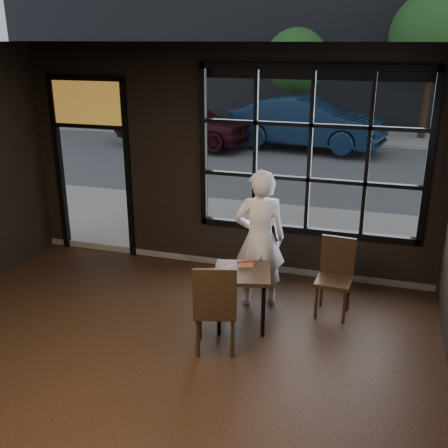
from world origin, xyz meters
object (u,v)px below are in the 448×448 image
(chair_near, at_px, (215,305))
(man, at_px, (260,239))
(cafe_table, at_px, (242,298))
(navy_car, at_px, (307,123))

(chair_near, bearing_deg, man, -116.25)
(cafe_table, bearing_deg, chair_near, -116.53)
(cafe_table, relative_size, chair_near, 0.67)
(man, relative_size, navy_car, 0.39)
(cafe_table, xyz_separation_m, navy_car, (-0.84, 10.49, 0.50))
(man, distance_m, navy_car, 9.95)
(chair_near, height_order, man, man)
(cafe_table, bearing_deg, man, 71.37)
(navy_car, bearing_deg, man, -164.50)
(man, height_order, navy_car, man)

